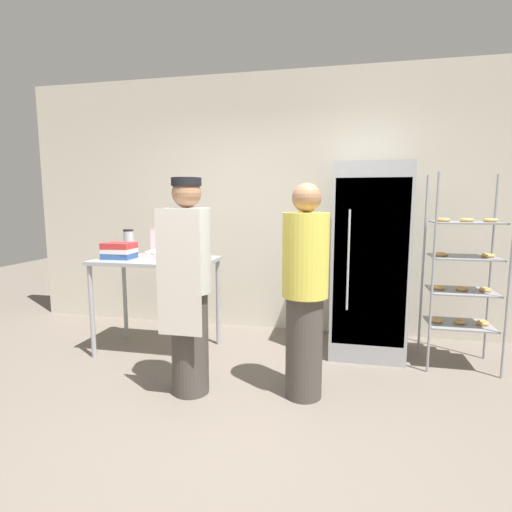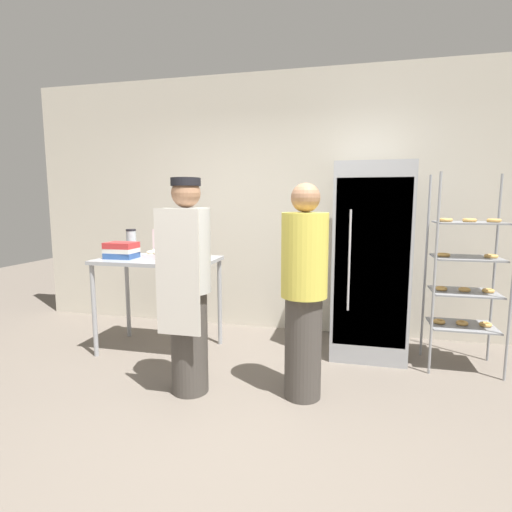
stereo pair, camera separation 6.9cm
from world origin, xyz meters
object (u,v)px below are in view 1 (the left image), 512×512
refrigerator (368,260)px  binder_stack (119,251)px  person_baker (188,284)px  blender_pitcher (129,243)px  person_customer (305,291)px  donut_box (159,254)px  baking_rack (463,273)px

refrigerator → binder_stack: refrigerator is taller
binder_stack → person_baker: bearing=-35.1°
refrigerator → person_baker: refrigerator is taller
refrigerator → blender_pitcher: 2.47m
refrigerator → person_customer: size_ratio=1.14×
refrigerator → person_customer: refrigerator is taller
refrigerator → donut_box: refrigerator is taller
baking_rack → blender_pitcher: bearing=179.9°
baking_rack → blender_pitcher: (-3.27, 0.01, 0.20)m
blender_pitcher → donut_box: bearing=-28.0°
refrigerator → binder_stack: 2.43m
person_customer → blender_pitcher: bearing=155.3°
blender_pitcher → person_baker: 1.49m
refrigerator → person_customer: bearing=-115.2°
donut_box → binder_stack: 0.39m
refrigerator → baking_rack: size_ratio=1.06×
person_baker → person_customer: 0.88m
binder_stack → person_customer: (1.87, -0.57, -0.18)m
baking_rack → donut_box: 2.82m
donut_box → person_baker: bearing=-51.5°
person_customer → refrigerator: bearing=64.8°
donut_box → blender_pitcher: bearing=152.0°
person_customer → binder_stack: bearing=162.9°
blender_pitcher → binder_stack: bearing=-76.2°
blender_pitcher → person_customer: 2.15m
donut_box → person_baker: 1.00m
refrigerator → baking_rack: refrigerator is taller
refrigerator → donut_box: bearing=-167.8°
refrigerator → binder_stack: (-2.38, -0.51, 0.09)m
person_baker → person_customer: person_baker is taller
donut_box → person_baker: person_baker is taller
donut_box → binder_stack: donut_box is taller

